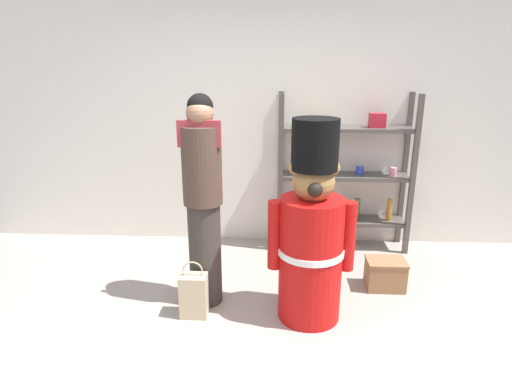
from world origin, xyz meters
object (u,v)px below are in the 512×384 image
Objects in this scene: teddy_bear_guard at (311,237)px; person_shopper at (203,199)px; shopping_bag at (194,295)px; display_crate at (385,274)px; merchandise_shelf at (344,174)px.

person_shopper is (-0.85, 0.18, 0.23)m from teddy_bear_guard.
display_crate is (1.62, 0.52, -0.05)m from shopping_bag.
shopping_bag is at bearing -105.20° from person_shopper.
merchandise_shelf is 4.86× the size of display_crate.
display_crate is at bearing -73.15° from merchandise_shelf.
shopping_bag is 1.70m from display_crate.
merchandise_shelf is 1.45m from teddy_bear_guard.
display_crate is (0.71, 0.47, -0.54)m from teddy_bear_guard.
display_crate is (0.27, -0.90, -0.69)m from merchandise_shelf.
merchandise_shelf reaches higher than display_crate.
teddy_bear_guard is 1.04m from shopping_bag.
person_shopper is at bearing -137.34° from merchandise_shelf.
shopping_bag is at bearing -162.36° from display_crate.
person_shopper reaches higher than display_crate.
person_shopper reaches higher than teddy_bear_guard.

